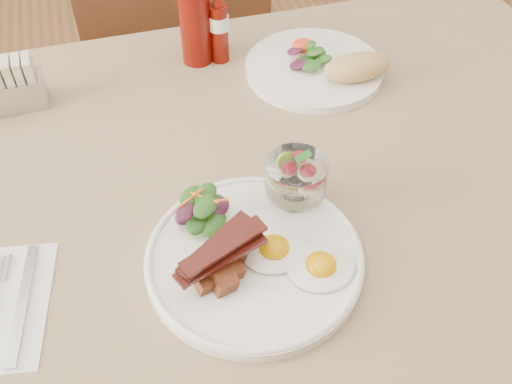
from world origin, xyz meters
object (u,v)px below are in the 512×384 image
object	(u,v)px
hot_sauce_bottle	(219,30)
sugar_caddy	(14,87)
table	(245,215)
chair_far	(176,61)
second_plate	(324,67)
ketchup_bottle	(195,22)
main_plate	(254,259)
fruit_cup	(296,177)

from	to	relation	value
hot_sauce_bottle	sugar_caddy	size ratio (longest dim) A/B	1.30
table	chair_far	distance (m)	0.68
second_plate	table	bearing A→B (deg)	-134.63
ketchup_bottle	sugar_caddy	bearing A→B (deg)	-171.05
table	main_plate	distance (m)	0.19
main_plate	hot_sauce_bottle	bearing A→B (deg)	81.50
ketchup_bottle	main_plate	bearing A→B (deg)	-93.50
ketchup_bottle	sugar_caddy	world-z (taller)	ketchup_bottle
fruit_cup	sugar_caddy	bearing A→B (deg)	136.55
ketchup_bottle	chair_far	bearing A→B (deg)	89.92
hot_sauce_bottle	table	bearing A→B (deg)	-97.39
main_plate	second_plate	distance (m)	0.43
chair_far	second_plate	size ratio (longest dim) A/B	3.76
chair_far	fruit_cup	distance (m)	0.80
second_plate	hot_sauce_bottle	distance (m)	0.20
sugar_caddy	chair_far	bearing A→B (deg)	49.23
chair_far	fruit_cup	size ratio (longest dim) A/B	11.07
table	main_plate	world-z (taller)	main_plate
sugar_caddy	main_plate	bearing A→B (deg)	-57.91
ketchup_bottle	hot_sauce_bottle	xyz separation A→B (m)	(0.04, -0.01, -0.02)
table	fruit_cup	xyz separation A→B (m)	(0.05, -0.08, 0.15)
second_plate	hot_sauce_bottle	bearing A→B (deg)	149.45
table	hot_sauce_bottle	size ratio (longest dim) A/B	10.49
chair_far	main_plate	distance (m)	0.85
table	main_plate	size ratio (longest dim) A/B	4.75
main_plate	fruit_cup	distance (m)	0.12
table	fruit_cup	size ratio (longest dim) A/B	15.83
fruit_cup	chair_far	bearing A→B (deg)	93.86
table	hot_sauce_bottle	bearing A→B (deg)	82.61
table	sugar_caddy	bearing A→B (deg)	139.98
ketchup_bottle	table	bearing A→B (deg)	-89.91
ketchup_bottle	sugar_caddy	distance (m)	0.32
fruit_cup	ketchup_bottle	world-z (taller)	ketchup_bottle
table	second_plate	world-z (taller)	second_plate
chair_far	hot_sauce_bottle	world-z (taller)	chair_far
hot_sauce_bottle	sugar_caddy	distance (m)	0.36
table	ketchup_bottle	xyz separation A→B (m)	(-0.00, 0.32, 0.17)
table	ketchup_bottle	world-z (taller)	ketchup_bottle
chair_far	sugar_caddy	distance (m)	0.57
second_plate	sugar_caddy	world-z (taller)	sugar_caddy
fruit_cup	second_plate	distance (m)	0.33
second_plate	sugar_caddy	xyz separation A→B (m)	(-0.52, 0.06, 0.02)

